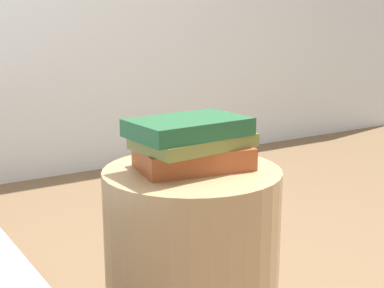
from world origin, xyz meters
TOP-DOWN VIEW (x-y plane):
  - side_table at (0.00, 0.00)m, footprint 0.47×0.47m
  - book_rust at (0.01, 0.01)m, footprint 0.31×0.23m
  - book_olive at (0.01, -0.00)m, footprint 0.31×0.21m
  - book_forest at (-0.01, 0.00)m, footprint 0.31×0.20m

SIDE VIEW (x-z plane):
  - side_table at x=0.00m, z-range 0.00..0.55m
  - book_rust at x=0.01m, z-range 0.55..0.60m
  - book_olive at x=0.01m, z-range 0.60..0.64m
  - book_forest at x=-0.01m, z-range 0.64..0.68m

